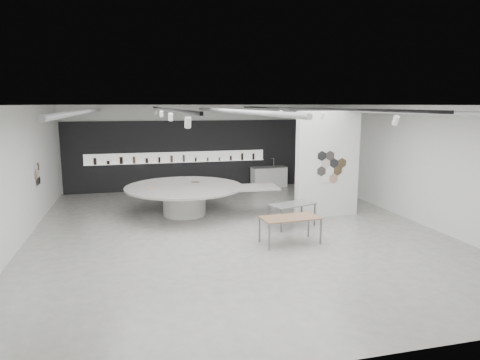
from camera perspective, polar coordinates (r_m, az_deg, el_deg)
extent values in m
cube|color=#A4A39B|center=(13.21, -0.72, -6.78)|extent=(12.00, 14.00, 0.01)
cube|color=silver|center=(12.64, -0.76, 9.99)|extent=(12.00, 14.00, 0.01)
cube|color=white|center=(19.62, -5.49, 4.41)|extent=(12.00, 0.01, 3.80)
cube|color=white|center=(6.35, 14.21, -7.91)|extent=(12.00, 0.01, 3.80)
cube|color=white|center=(15.32, 21.70, 2.14)|extent=(0.01, 14.00, 3.80)
cube|color=white|center=(12.83, -27.83, 0.27)|extent=(0.01, 14.00, 3.80)
cylinder|color=#939396|center=(12.86, -20.04, 8.56)|extent=(0.12, 12.00, 0.12)
cylinder|color=#939396|center=(13.13, -1.26, 9.18)|extent=(0.12, 12.00, 0.12)
cylinder|color=#939396|center=(14.65, 15.17, 8.93)|extent=(0.12, 12.00, 0.12)
cube|color=black|center=(12.33, -9.95, 9.35)|extent=(0.05, 13.00, 0.06)
cylinder|color=white|center=(7.36, -6.97, 7.62)|extent=(0.11, 0.18, 0.21)
cylinder|color=white|center=(10.64, -9.23, 8.30)|extent=(0.11, 0.18, 0.21)
cylinder|color=white|center=(13.93, -10.43, 8.66)|extent=(0.11, 0.18, 0.21)
cylinder|color=white|center=(17.23, -11.17, 8.88)|extent=(0.11, 0.18, 0.21)
cube|color=black|center=(13.25, 7.81, 9.45)|extent=(0.05, 13.00, 0.06)
cylinder|color=white|center=(8.81, 20.05, 7.48)|extent=(0.11, 0.18, 0.21)
cylinder|color=white|center=(11.69, 10.91, 8.40)|extent=(0.11, 0.18, 0.21)
cylinder|color=white|center=(14.75, 5.46, 8.85)|extent=(0.11, 0.18, 0.21)
cylinder|color=white|center=(17.89, 1.89, 9.10)|extent=(0.11, 0.18, 0.21)
cylinder|color=black|center=(15.31, -25.38, -0.21)|extent=(0.03, 0.28, 0.28)
cylinder|color=black|center=(15.56, -25.20, -0.04)|extent=(0.03, 0.28, 0.28)
cylinder|color=beige|center=(15.40, -25.35, 0.72)|extent=(0.03, 0.28, 0.28)
cylinder|color=tan|center=(15.15, -25.54, 0.57)|extent=(0.03, 0.28, 0.28)
cylinder|color=white|center=(15.24, -25.51, 1.50)|extent=(0.03, 0.28, 0.28)
cylinder|color=#493B24|center=(15.50, -25.33, 1.64)|extent=(0.03, 0.28, 0.28)
cube|color=black|center=(19.59, -5.44, 3.37)|extent=(11.80, 0.10, 3.10)
cube|color=white|center=(19.41, -8.33, 3.04)|extent=(8.00, 0.06, 0.46)
cube|color=white|center=(19.38, -8.30, 2.36)|extent=(8.00, 0.18, 0.02)
cylinder|color=black|center=(19.33, -18.78, 2.37)|extent=(0.13, 0.13, 0.29)
cylinder|color=black|center=(19.30, -17.16, 2.25)|extent=(0.13, 0.13, 0.15)
cylinder|color=black|center=(19.27, -15.56, 2.53)|extent=(0.14, 0.14, 0.30)
cylinder|color=brown|center=(19.26, -13.94, 2.59)|extent=(0.12, 0.12, 0.29)
cylinder|color=black|center=(19.28, -12.32, 2.54)|extent=(0.12, 0.12, 0.21)
cylinder|color=black|center=(19.30, -10.71, 2.66)|extent=(0.10, 0.10, 0.25)
cylinder|color=brown|center=(19.33, -9.11, 2.80)|extent=(0.12, 0.12, 0.30)
cylinder|color=brown|center=(19.38, -7.51, 2.88)|extent=(0.10, 0.10, 0.31)
cylinder|color=black|center=(19.46, -5.92, 2.73)|extent=(0.09, 0.09, 0.17)
cylinder|color=brown|center=(19.55, -4.34, 2.77)|extent=(0.10, 0.10, 0.16)
cylinder|color=brown|center=(19.65, -2.78, 2.82)|extent=(0.09, 0.09, 0.15)
cylinder|color=black|center=(19.76, -1.23, 2.95)|extent=(0.09, 0.09, 0.21)
cylinder|color=black|center=(19.88, 0.29, 3.14)|extent=(0.11, 0.11, 0.31)
cylinder|color=black|center=(20.02, 1.80, 3.16)|extent=(0.11, 0.11, 0.29)
cube|color=white|center=(14.91, 11.56, 2.07)|extent=(2.20, 0.35, 3.60)
cylinder|color=white|center=(14.77, 11.85, 1.20)|extent=(0.34, 0.03, 0.34)
cylinder|color=#493B24|center=(14.90, 12.88, 1.24)|extent=(0.34, 0.03, 0.34)
cylinder|color=black|center=(14.64, 10.81, 1.16)|extent=(0.34, 0.03, 0.34)
cylinder|color=black|center=(14.80, 12.41, 2.21)|extent=(0.34, 0.03, 0.34)
cylinder|color=beige|center=(14.67, 11.37, 2.18)|extent=(0.34, 0.03, 0.34)
cylinder|color=tan|center=(14.87, 12.33, 0.23)|extent=(0.34, 0.03, 0.34)
cylinder|color=white|center=(14.74, 11.30, 0.19)|extent=(0.34, 0.03, 0.34)
cylinder|color=#493B24|center=(14.93, 13.43, 2.23)|extent=(0.34, 0.03, 0.34)
cylinder|color=black|center=(14.70, 11.93, 3.19)|extent=(0.34, 0.03, 0.34)
cylinder|color=black|center=(14.57, 10.87, 3.17)|extent=(0.34, 0.03, 0.34)
cylinder|color=white|center=(15.04, -7.42, -2.86)|extent=(1.52, 1.52, 0.96)
cylinder|color=#A29F99|center=(14.93, -7.47, -0.94)|extent=(4.22, 4.22, 0.07)
cube|color=#A29F99|center=(14.72, 1.51, -0.99)|extent=(1.85, 1.20, 0.06)
cube|color=tan|center=(14.88, -11.81, -0.94)|extent=(0.29, 0.21, 0.01)
cube|color=#493B24|center=(15.63, -6.02, -0.26)|extent=(0.29, 0.21, 0.01)
cube|color=#886146|center=(11.91, 6.71, -5.00)|extent=(1.67, 0.93, 0.03)
cube|color=slate|center=(11.41, 3.94, -7.63)|extent=(0.04, 0.04, 0.72)
cube|color=slate|center=(12.05, 2.62, -6.64)|extent=(0.04, 0.04, 0.72)
cube|color=slate|center=(12.05, 10.72, -6.81)|extent=(0.04, 0.04, 0.72)
cube|color=slate|center=(12.66, 9.12, -5.93)|extent=(0.04, 0.04, 0.72)
cube|color=slate|center=(13.56, 6.98, -3.23)|extent=(1.58, 1.13, 0.03)
cube|color=slate|center=(13.01, 5.54, -5.46)|extent=(0.05, 0.05, 0.70)
cube|color=slate|center=(13.49, 3.87, -4.86)|extent=(0.05, 0.05, 0.70)
cube|color=slate|center=(13.86, 9.93, -4.59)|extent=(0.05, 0.05, 0.70)
cube|color=slate|center=(14.31, 8.22, -4.07)|extent=(0.05, 0.05, 0.70)
cube|color=white|center=(20.06, 3.87, 0.39)|extent=(1.67, 0.76, 0.91)
cube|color=slate|center=(19.99, 3.89, 1.73)|extent=(1.72, 0.80, 0.03)
cylinder|color=silver|center=(20.22, 4.52, 2.38)|extent=(0.03, 0.03, 0.37)
cylinder|color=silver|center=(20.16, 4.32, 2.86)|extent=(0.16, 0.04, 0.02)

